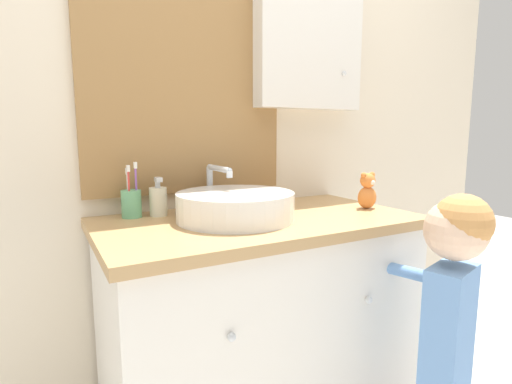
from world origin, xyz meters
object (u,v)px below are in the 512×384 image
toothbrush_holder (131,202)px  soap_dispenser (158,201)px  child_figure (449,315)px  sink_basin (235,205)px  teddy_bear (367,191)px

toothbrush_holder → soap_dispenser: size_ratio=1.39×
toothbrush_holder → child_figure: toothbrush_holder is taller
toothbrush_holder → soap_dispenser: 0.09m
soap_dispenser → child_figure: size_ratio=0.14×
toothbrush_holder → soap_dispenser: toothbrush_holder is taller
toothbrush_holder → child_figure: bearing=-44.0°
sink_basin → soap_dispenser: size_ratio=3.23×
sink_basin → child_figure: sink_basin is taller
teddy_bear → sink_basin: bearing=173.1°
soap_dispenser → child_figure: 1.00m
toothbrush_holder → teddy_bear: 0.88m
soap_dispenser → teddy_bear: 0.79m
toothbrush_holder → teddy_bear: (0.84, -0.27, 0.01)m
child_figure → teddy_bear: (0.10, 0.45, 0.30)m
sink_basin → soap_dispenser: bearing=137.8°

